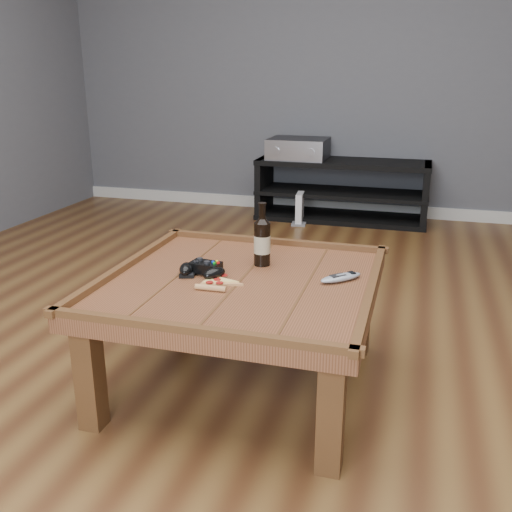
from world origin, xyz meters
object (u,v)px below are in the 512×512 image
(beer_bottle, at_px, (262,240))
(game_controller, at_px, (202,269))
(smartphone, at_px, (188,272))
(av_receiver, at_px, (298,148))
(remote_control, at_px, (341,277))
(coffee_table, at_px, (242,294))
(game_console, at_px, (300,210))
(media_console, at_px, (342,191))
(pizza_slice, at_px, (216,283))

(beer_bottle, bearing_deg, game_controller, -134.27)
(smartphone, bearing_deg, av_receiver, 75.67)
(smartphone, relative_size, remote_control, 0.70)
(coffee_table, bearing_deg, beer_bottle, 81.17)
(av_receiver, height_order, game_console, av_receiver)
(coffee_table, xyz_separation_m, media_console, (0.00, 2.75, -0.15))
(media_console, height_order, remote_control, media_console)
(game_controller, bearing_deg, av_receiver, 102.30)
(coffee_table, relative_size, remote_control, 6.14)
(pizza_slice, distance_m, remote_control, 0.47)
(coffee_table, distance_m, beer_bottle, 0.25)
(media_console, xyz_separation_m, pizza_slice, (-0.07, -2.83, 0.21))
(beer_bottle, bearing_deg, game_console, 98.13)
(pizza_slice, bearing_deg, av_receiver, 94.30)
(game_controller, xyz_separation_m, pizza_slice, (0.08, -0.07, -0.02))
(beer_bottle, distance_m, game_controller, 0.28)
(beer_bottle, height_order, smartphone, beer_bottle)
(remote_control, height_order, game_console, remote_control)
(pizza_slice, distance_m, game_console, 2.63)
(pizza_slice, height_order, remote_control, remote_control)
(remote_control, bearing_deg, media_console, 143.32)
(game_controller, distance_m, remote_control, 0.53)
(media_console, height_order, beer_bottle, beer_bottle)
(media_console, bearing_deg, beer_bottle, -89.35)
(pizza_slice, bearing_deg, media_console, 86.69)
(pizza_slice, height_order, av_receiver, av_receiver)
(beer_bottle, xyz_separation_m, remote_control, (0.34, -0.09, -0.09))
(media_console, relative_size, av_receiver, 2.93)
(game_controller, height_order, remote_control, game_controller)
(game_controller, xyz_separation_m, smartphone, (-0.06, 0.00, -0.02))
(smartphone, xyz_separation_m, remote_control, (0.58, 0.09, 0.01))
(av_receiver, relative_size, game_console, 1.87)
(remote_control, bearing_deg, game_console, 150.90)
(media_console, distance_m, beer_bottle, 2.58)
(beer_bottle, bearing_deg, remote_control, -15.79)
(media_console, height_order, game_console, media_console)
(coffee_table, height_order, game_console, coffee_table)
(pizza_slice, bearing_deg, remote_control, 19.17)
(coffee_table, bearing_deg, game_console, 96.89)
(coffee_table, distance_m, pizza_slice, 0.12)
(media_console, bearing_deg, av_receiver, -179.06)
(av_receiver, xyz_separation_m, game_console, (0.07, -0.22, -0.47))
(beer_bottle, bearing_deg, coffee_table, -98.83)
(coffee_table, bearing_deg, remote_control, 14.16)
(pizza_slice, xyz_separation_m, smartphone, (-0.15, 0.08, -0.00))
(coffee_table, height_order, av_receiver, av_receiver)
(coffee_table, distance_m, game_console, 2.56)
(av_receiver, bearing_deg, game_console, -71.83)
(game_controller, height_order, game_console, game_controller)
(coffee_table, distance_m, game_controller, 0.18)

